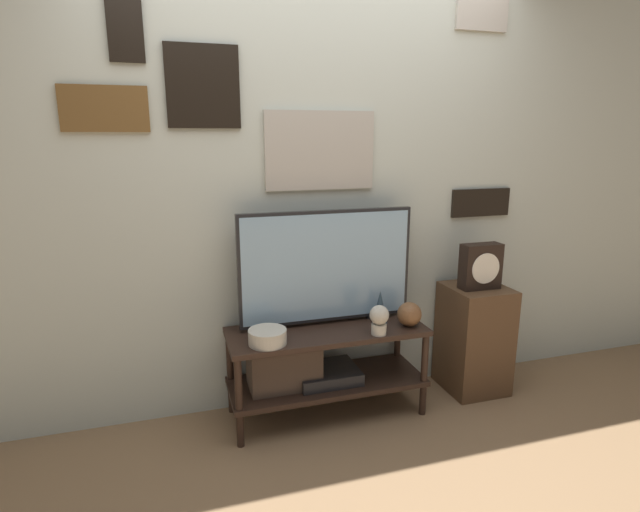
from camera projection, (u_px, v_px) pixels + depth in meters
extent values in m
plane|color=#846647|center=(340.00, 436.00, 2.75)|extent=(12.00, 12.00, 0.00)
cube|color=beige|center=(314.00, 181.00, 2.90)|extent=(6.40, 0.06, 2.70)
cube|color=#B2ADA3|center=(320.00, 151.00, 2.83)|extent=(0.64, 0.02, 0.44)
cube|color=#B2BCC6|center=(321.00, 151.00, 2.82)|extent=(0.60, 0.01, 0.40)
cube|color=black|center=(203.00, 87.00, 2.57)|extent=(0.37, 0.02, 0.42)
cube|color=#BCB299|center=(203.00, 86.00, 2.56)|extent=(0.34, 0.01, 0.38)
cube|color=brown|center=(105.00, 109.00, 2.46)|extent=(0.42, 0.02, 0.22)
cube|color=slate|center=(104.00, 109.00, 2.45)|extent=(0.38, 0.01, 0.19)
cube|color=black|center=(481.00, 203.00, 3.22)|extent=(0.42, 0.02, 0.18)
cube|color=slate|center=(481.00, 203.00, 3.21)|extent=(0.38, 0.01, 0.14)
cube|color=black|center=(124.00, 10.00, 2.39)|extent=(0.17, 0.02, 0.47)
cube|color=beige|center=(123.00, 10.00, 2.38)|extent=(0.13, 0.01, 0.44)
cube|color=#B7B2A8|center=(482.00, 11.00, 2.93)|extent=(0.34, 0.02, 0.22)
cube|color=slate|center=(483.00, 10.00, 2.92)|extent=(0.31, 0.01, 0.19)
cube|color=black|center=(327.00, 332.00, 2.86)|extent=(1.14, 0.42, 0.03)
cube|color=black|center=(327.00, 382.00, 2.93)|extent=(1.14, 0.42, 0.03)
cylinder|color=black|center=(239.00, 401.00, 2.59)|extent=(0.04, 0.04, 0.53)
cylinder|color=black|center=(424.00, 373.00, 2.90)|extent=(0.04, 0.04, 0.53)
cylinder|color=black|center=(230.00, 371.00, 2.93)|extent=(0.04, 0.04, 0.53)
cylinder|color=black|center=(397.00, 348.00, 3.24)|extent=(0.04, 0.04, 0.53)
cube|color=black|center=(327.00, 374.00, 2.92)|extent=(0.36, 0.29, 0.07)
cube|color=#47382D|center=(284.00, 366.00, 2.83)|extent=(0.40, 0.23, 0.24)
cylinder|color=black|center=(280.00, 326.00, 2.86)|extent=(0.05, 0.05, 0.02)
cylinder|color=black|center=(370.00, 316.00, 3.03)|extent=(0.05, 0.05, 0.02)
cube|color=black|center=(326.00, 266.00, 2.87)|extent=(1.02, 0.04, 0.65)
cube|color=#8CB2D1|center=(327.00, 267.00, 2.85)|extent=(0.99, 0.01, 0.62)
cone|color=#2D4251|center=(380.00, 307.00, 2.93)|extent=(0.09, 0.09, 0.20)
cylinder|color=beige|center=(268.00, 337.00, 2.64)|extent=(0.20, 0.20, 0.08)
sphere|color=brown|center=(409.00, 314.00, 2.89)|extent=(0.14, 0.14, 0.14)
cylinder|color=beige|center=(379.00, 329.00, 2.77)|extent=(0.08, 0.08, 0.06)
sphere|color=beige|center=(379.00, 315.00, 2.75)|extent=(0.11, 0.11, 0.11)
cube|color=#513823|center=(474.00, 338.00, 3.20)|extent=(0.36, 0.38, 0.69)
cube|color=black|center=(480.00, 266.00, 3.06)|extent=(0.25, 0.10, 0.28)
cylinder|color=white|center=(486.00, 269.00, 3.01)|extent=(0.19, 0.01, 0.19)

